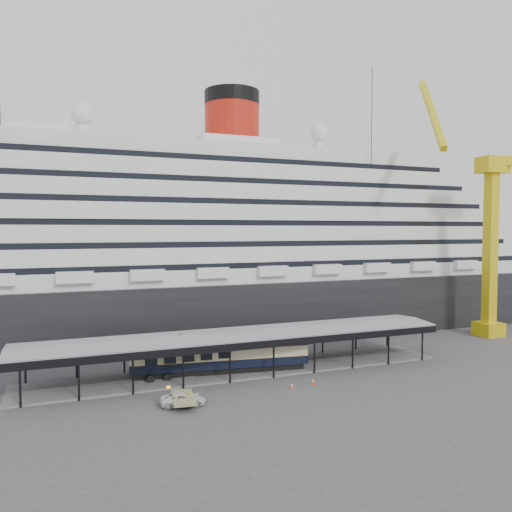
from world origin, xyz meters
The scene contains 9 objects.
ground centered at (0.00, 0.00, 0.00)m, with size 200.00×200.00×0.00m, color #3D3D40.
cruise_ship centered at (0.05, 32.00, 18.35)m, with size 130.00×30.00×43.90m.
platform_canopy centered at (0.00, 5.00, 2.36)m, with size 56.00×9.18×5.30m.
crane_yellow centered at (47.06, 10.54, 19.96)m, with size 23.83×18.78×47.60m.
port_truck centered at (-10.00, -4.68, 0.66)m, with size 2.20×4.78×1.33m, color silver.
pullman_carriage centered at (-2.82, 5.00, 2.72)m, with size 23.04×6.01×22.43m.
traffic_cone_left centered at (-8.01, -2.96, 0.41)m, with size 0.45×0.45×0.82m.
traffic_cone_mid centered at (3.06, -4.04, 0.38)m, with size 0.52×0.52×0.77m.
traffic_cone_right centered at (6.20, -3.30, 0.40)m, with size 0.45×0.45×0.80m.
Camera 1 is at (-21.80, -55.82, 18.60)m, focal length 35.00 mm.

